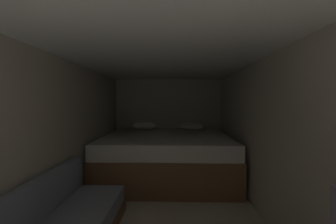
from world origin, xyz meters
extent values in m
cube|color=beige|center=(0.00, 5.08, 1.00)|extent=(2.59, 0.05, 2.00)
cube|color=beige|center=(-1.27, 2.27, 1.00)|extent=(0.05, 5.58, 2.00)
cube|color=beige|center=(1.27, 2.27, 1.00)|extent=(0.05, 5.58, 2.00)
cube|color=white|center=(0.00, 2.27, 2.02)|extent=(2.59, 5.58, 0.05)
cube|color=brown|center=(0.00, 3.97, 0.28)|extent=(2.37, 2.07, 0.56)
cube|color=white|center=(0.00, 3.97, 0.69)|extent=(2.33, 2.03, 0.25)
ellipsoid|color=white|center=(-0.53, 4.80, 0.91)|extent=(0.53, 0.32, 0.19)
ellipsoid|color=white|center=(0.53, 4.80, 0.91)|extent=(0.53, 0.32, 0.19)
camera|label=1|loc=(0.14, -0.26, 1.45)|focal=23.93mm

